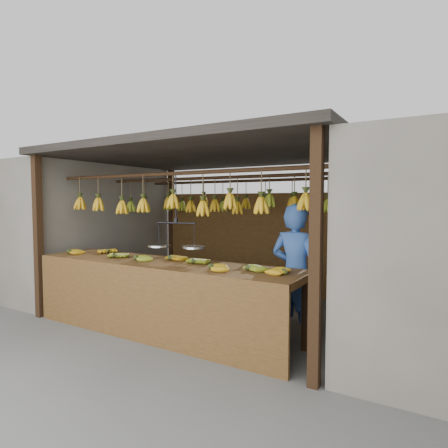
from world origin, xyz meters
The scene contains 8 objects.
ground centered at (0.00, 0.00, 0.00)m, with size 80.00×80.00×0.00m, color #5B5B57.
stall centered at (0.00, 0.33, 1.97)m, with size 4.30×3.30×2.40m.
neighbor_left centered at (-3.60, 0.00, 1.15)m, with size 3.00×3.00×2.30m, color slate.
counter centered at (-0.06, -1.23, 0.71)m, with size 3.66×0.83×0.96m.
hanging_bananas centered at (0.00, 0.00, 1.61)m, with size 3.57×2.25×0.39m.
balance_scale centered at (0.08, -1.00, 1.14)m, with size 0.75×0.39×0.92m.
vendor centered at (1.49, -0.60, 0.81)m, with size 0.59×0.39×1.63m, color #3359A5.
bag_bundles centered at (1.94, 1.35, 0.99)m, with size 0.08×0.26×1.13m.
Camera 1 is at (2.96, -4.70, 1.66)m, focal length 30.00 mm.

